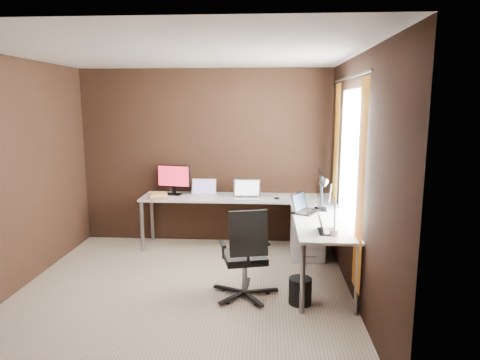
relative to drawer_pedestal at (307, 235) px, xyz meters
name	(u,v)px	position (x,y,z in m)	size (l,w,h in m)	color
room	(215,175)	(-1.09, -1.08, 0.98)	(3.60, 3.60, 2.50)	#BDA893
desk	(263,209)	(-0.59, -0.11, 0.38)	(2.65, 2.25, 0.73)	white
drawer_pedestal	(307,235)	(0.00, 0.00, 0.00)	(0.42, 0.50, 0.60)	white
monitor_left	(174,178)	(-1.86, 0.43, 0.67)	(0.48, 0.17, 0.42)	black
monitor_right	(320,188)	(0.10, -0.34, 0.70)	(0.15, 0.58, 0.47)	black
laptop_white	(203,192)	(-1.43, 0.37, 0.48)	(0.35, 0.25, 0.23)	white
laptop_silver	(247,194)	(-0.81, 0.26, 0.48)	(0.38, 0.27, 0.25)	silver
laptop_black_big	(304,208)	(-0.10, -0.46, 0.48)	(0.38, 0.41, 0.23)	black
laptop_black_small	(325,228)	(0.05, -1.26, 0.47)	(0.18, 0.25, 0.17)	black
book_stack	(158,196)	(-2.02, 0.15, 0.47)	(0.29, 0.27, 0.08)	#9D7154
mouse_left	(158,197)	(-2.04, 0.20, 0.45)	(0.08, 0.05, 0.03)	black
mouse_corner	(277,198)	(-0.41, 0.21, 0.45)	(0.08, 0.05, 0.03)	black
desk_lamp	(328,200)	(0.06, -1.31, 0.78)	(0.18, 0.21, 0.55)	slate
office_chair	(245,271)	(-0.76, -1.25, -0.01)	(0.55, 0.57, 0.97)	black
wastebasket	(300,291)	(-0.19, -1.36, -0.17)	(0.23, 0.23, 0.27)	black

